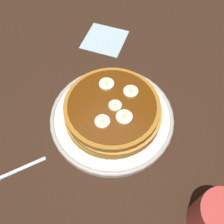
{
  "coord_description": "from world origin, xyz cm",
  "views": [
    {
      "loc": [
        21.94,
        19.04,
        49.52
      ],
      "look_at": [
        0.0,
        0.0,
        2.95
      ],
      "focal_mm": 40.66,
      "sensor_mm": 36.0,
      "label": 1
    }
  ],
  "objects": [
    {
      "name": "fork",
      "position": [
        22.88,
        -6.99,
        0.25
      ],
      "size": [
        12.37,
        5.92,
        0.5
      ],
      "color": "silver",
      "rests_on": "ground_plane"
    },
    {
      "name": "banana_slice_1",
      "position": [
        -4.9,
        1.02,
        6.23
      ],
      "size": [
        3.18,
        3.18,
        0.74
      ],
      "color": "beige",
      "rests_on": "pancake_stack"
    },
    {
      "name": "banana_slice_3",
      "position": [
        -3.03,
        -4.18,
        6.23
      ],
      "size": [
        3.28,
        3.28,
        0.75
      ],
      "color": "#FBE5C0",
      "rests_on": "pancake_stack"
    },
    {
      "name": "pancake_stack",
      "position": [
        0.08,
        0.21,
        3.73
      ],
      "size": [
        20.96,
        21.39,
        4.58
      ],
      "color": "olive",
      "rests_on": "plate"
    },
    {
      "name": "ground_plane",
      "position": [
        0.0,
        0.0,
        -1.5
      ],
      "size": [
        140.0,
        140.0,
        3.0
      ],
      "primitive_type": "cube",
      "color": "black"
    },
    {
      "name": "napkin",
      "position": [
        -18.1,
        -18.41,
        0.15
      ],
      "size": [
        14.26,
        14.26,
        0.3
      ],
      "primitive_type": "cube",
      "rotation": [
        0.0,
        0.0,
        0.37
      ],
      "color": "#99B2BF",
      "rests_on": "ground_plane"
    },
    {
      "name": "banana_slice_2",
      "position": [
        4.49,
        1.39,
        6.23
      ],
      "size": [
        3.05,
        3.05,
        0.74
      ],
      "color": "#FCEDC2",
      "rests_on": "pancake_stack"
    },
    {
      "name": "coffee_mug",
      "position": [
        5.22,
        27.33,
        4.52
      ],
      "size": [
        11.3,
        7.93,
        8.78
      ],
      "color": "#B23833",
      "rests_on": "ground_plane"
    },
    {
      "name": "banana_slice_0",
      "position": [
        0.14,
        0.85,
        6.23
      ],
      "size": [
        2.69,
        2.69,
        0.73
      ],
      "color": "#FEF3BC",
      "rests_on": "pancake_stack"
    },
    {
      "name": "banana_slice_4",
      "position": [
        0.93,
        4.02,
        6.28
      ],
      "size": [
        3.32,
        3.32,
        0.84
      ],
      "color": "beige",
      "rests_on": "pancake_stack"
    },
    {
      "name": "plate",
      "position": [
        0.0,
        0.0,
        0.95
      ],
      "size": [
        27.51,
        27.51,
        1.77
      ],
      "color": "silver",
      "rests_on": "ground_plane"
    }
  ]
}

